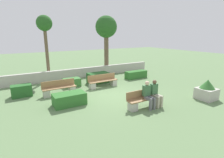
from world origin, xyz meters
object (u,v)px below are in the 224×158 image
bench_right_side (59,89)px  planter_corner_left (207,90)px  person_seated_man (148,93)px  bench_left_side (103,82)px  bench_front (144,101)px  tree_leftmost (45,27)px  tree_center_left (106,29)px  person_seated_woman (155,92)px

bench_right_side → planter_corner_left: size_ratio=1.76×
person_seated_man → bench_left_side: bearing=93.6°
bench_front → person_seated_man: 0.45m
tree_leftmost → tree_center_left: 5.25m
bench_front → planter_corner_left: size_ratio=1.72×
person_seated_man → person_seated_woman: (0.50, -0.00, -0.01)m
bench_left_side → person_seated_woman: person_seated_woman is taller
person_seated_woman → bench_left_side: bearing=100.2°
planter_corner_left → person_seated_woman: bearing=165.8°
bench_front → bench_left_side: same height
tree_center_left → planter_corner_left: bearing=-80.2°
bench_right_side → person_seated_man: (3.32, -4.24, 0.41)m
tree_leftmost → tree_center_left: (5.24, -0.22, -0.05)m
bench_front → person_seated_man: size_ratio=1.45×
tree_center_left → bench_right_side: bearing=-144.4°
person_seated_man → person_seated_woman: size_ratio=1.01×
bench_front → bench_right_side: bearing=128.1°
tree_leftmost → tree_center_left: size_ratio=0.96×
bench_front → tree_center_left: 9.12m
person_seated_woman → planter_corner_left: (3.19, -0.81, -0.23)m
bench_left_side → tree_leftmost: (-2.83, 4.07, 3.77)m
bench_front → bench_left_side: bearing=92.4°
person_seated_man → tree_center_left: bearing=75.3°
bench_front → person_seated_woman: 0.74m
person_seated_man → person_seated_woman: 0.50m
person_seated_man → person_seated_woman: person_seated_man is taller
person_seated_woman → tree_center_left: (1.64, 8.16, 3.32)m
bench_front → bench_right_side: size_ratio=0.98×
person_seated_woman → planter_corner_left: bearing=-14.2°
planter_corner_left → bench_left_side: bearing=127.8°
person_seated_woman → tree_center_left: bearing=78.6°
bench_front → tree_leftmost: (-3.00, 8.23, 3.77)m
bench_front → person_seated_woman: (0.60, -0.14, 0.41)m
planter_corner_left → tree_center_left: size_ratio=0.22×
bench_front → bench_left_side: 4.17m
person_seated_man → person_seated_woman: bearing=-0.1°
bench_front → bench_right_side: same height
bench_right_side → tree_center_left: (5.46, 3.91, 3.73)m
bench_left_side → planter_corner_left: planter_corner_left is taller
bench_right_side → person_seated_woman: 5.73m
person_seated_woman → planter_corner_left: person_seated_woman is taller
bench_right_side → planter_corner_left: 8.64m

